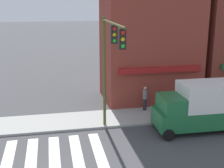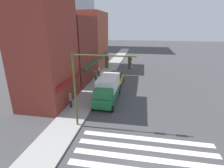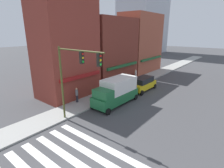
{
  "view_description": "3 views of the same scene",
  "coord_description": "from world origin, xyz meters",
  "px_view_note": "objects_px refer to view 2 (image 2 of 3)",
  "views": [
    {
      "loc": [
        1.24,
        -12.02,
        8.05
      ],
      "look_at": [
        4.46,
        4.0,
        3.5
      ],
      "focal_mm": 50.0,
      "sensor_mm": 36.0,
      "label": 1
    },
    {
      "loc": [
        -9.19,
        0.65,
        9.14
      ],
      "look_at": [
        13.68,
        4.7,
        1.2
      ],
      "focal_mm": 28.0,
      "sensor_mm": 36.0,
      "label": 2
    },
    {
      "loc": [
        -4.71,
        -6.86,
        8.19
      ],
      "look_at": [
        11.38,
        6.0,
        2.0
      ],
      "focal_mm": 28.0,
      "sensor_mm": 36.0,
      "label": 3
    }
  ],
  "objects_px": {
    "box_truck_green": "(108,89)",
    "pedestrian_grey_coat": "(71,100)",
    "pedestrian_white_shirt": "(99,71)",
    "pedestrian_green_top": "(96,76)",
    "traffic_signal": "(95,76)",
    "suv_yellow": "(116,79)"
  },
  "relations": [
    {
      "from": "pedestrian_white_shirt",
      "to": "pedestrian_green_top",
      "type": "bearing_deg",
      "value": 66.92
    },
    {
      "from": "pedestrian_white_shirt",
      "to": "pedestrian_grey_coat",
      "type": "xyz_separation_m",
      "value": [
        -13.3,
        -0.03,
        0.0
      ]
    },
    {
      "from": "traffic_signal",
      "to": "pedestrian_green_top",
      "type": "distance_m",
      "value": 14.22
    },
    {
      "from": "pedestrian_green_top",
      "to": "pedestrian_white_shirt",
      "type": "bearing_deg",
      "value": 27.15
    },
    {
      "from": "box_truck_green",
      "to": "pedestrian_grey_coat",
      "type": "distance_m",
      "value": 4.66
    },
    {
      "from": "box_truck_green",
      "to": "suv_yellow",
      "type": "relative_size",
      "value": 1.32
    },
    {
      "from": "traffic_signal",
      "to": "pedestrian_green_top",
      "type": "bearing_deg",
      "value": 15.25
    },
    {
      "from": "suv_yellow",
      "to": "pedestrian_green_top",
      "type": "height_order",
      "value": "suv_yellow"
    },
    {
      "from": "box_truck_green",
      "to": "pedestrian_grey_coat",
      "type": "xyz_separation_m",
      "value": [
        -2.77,
        3.72,
        -0.51
      ]
    },
    {
      "from": "box_truck_green",
      "to": "suv_yellow",
      "type": "bearing_deg",
      "value": 1.12
    },
    {
      "from": "pedestrian_white_shirt",
      "to": "pedestrian_green_top",
      "type": "distance_m",
      "value": 3.46
    },
    {
      "from": "traffic_signal",
      "to": "pedestrian_green_top",
      "type": "xyz_separation_m",
      "value": [
        13.17,
        3.59,
        -3.97
      ]
    },
    {
      "from": "traffic_signal",
      "to": "pedestrian_grey_coat",
      "type": "xyz_separation_m",
      "value": [
        3.31,
        3.88,
        -3.97
      ]
    },
    {
      "from": "pedestrian_white_shirt",
      "to": "pedestrian_green_top",
      "type": "xyz_separation_m",
      "value": [
        -3.45,
        -0.31,
        0.0
      ]
    },
    {
      "from": "pedestrian_white_shirt",
      "to": "pedestrian_green_top",
      "type": "relative_size",
      "value": 1.0
    },
    {
      "from": "box_truck_green",
      "to": "pedestrian_green_top",
      "type": "xyz_separation_m",
      "value": [
        7.09,
        3.44,
        -0.51
      ]
    },
    {
      "from": "traffic_signal",
      "to": "pedestrian_white_shirt",
      "type": "distance_m",
      "value": 17.52
    },
    {
      "from": "suv_yellow",
      "to": "pedestrian_green_top",
      "type": "xyz_separation_m",
      "value": [
        0.73,
        3.44,
        0.04
      ]
    },
    {
      "from": "pedestrian_grey_coat",
      "to": "box_truck_green",
      "type": "bearing_deg",
      "value": 153.72
    },
    {
      "from": "pedestrian_grey_coat",
      "to": "pedestrian_green_top",
      "type": "bearing_deg",
      "value": -154.57
    },
    {
      "from": "box_truck_green",
      "to": "pedestrian_green_top",
      "type": "bearing_deg",
      "value": 26.96
    },
    {
      "from": "pedestrian_grey_coat",
      "to": "pedestrian_green_top",
      "type": "relative_size",
      "value": 1.0
    }
  ]
}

